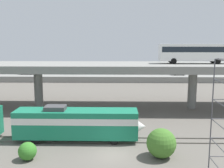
{
  "coord_description": "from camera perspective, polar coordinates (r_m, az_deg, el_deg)",
  "views": [
    {
      "loc": [
        0.56,
        -25.91,
        11.52
      ],
      "look_at": [
        -0.47,
        18.19,
        4.55
      ],
      "focal_mm": 42.36,
      "sensor_mm": 36.0,
      "label": 1
    }
  ],
  "objects": [
    {
      "name": "parked_car_2",
      "position": [
        86.2,
        -12.74,
        2.74
      ],
      "size": [
        4.56,
        1.95,
        1.5
      ],
      "color": "#B7B7BC",
      "rests_on": "pier_parking_lot"
    },
    {
      "name": "parked_car_3",
      "position": [
        83.56,
        -8.56,
        2.67
      ],
      "size": [
        4.68,
        1.87,
        1.5
      ],
      "color": "#0C4C26",
      "rests_on": "pier_parking_lot"
    },
    {
      "name": "pier_parking_lot",
      "position": [
        81.61,
        0.93,
        1.47
      ],
      "size": [
        72.38,
        11.61,
        1.72
      ],
      "primitive_type": "cube",
      "color": "gray",
      "rests_on": "ground_plane"
    },
    {
      "name": "ground_plane",
      "position": [
        28.36,
        0.09,
        -14.98
      ],
      "size": [
        260.0,
        260.0,
        0.0
      ],
      "primitive_type": "plane",
      "color": "#605B54"
    },
    {
      "name": "parked_car_5",
      "position": [
        85.62,
        -17.78,
        2.49
      ],
      "size": [
        4.68,
        1.94,
        1.5
      ],
      "rotation": [
        0.0,
        0.0,
        3.14
      ],
      "color": "#B7B7BC",
      "rests_on": "pier_parking_lot"
    },
    {
      "name": "rail_strip_far",
      "position": [
        32.76,
        0.27,
        -11.49
      ],
      "size": [
        110.0,
        0.12,
        0.12
      ],
      "primitive_type": "cube",
      "color": "#59544C",
      "rests_on": "ground_plane"
    },
    {
      "name": "shrub_right",
      "position": [
        27.63,
        10.59,
        -12.45
      ],
      "size": [
        2.99,
        2.99,
        2.99
      ],
      "primitive_type": "sphere",
      "color": "#417428",
      "rests_on": "ground_plane"
    },
    {
      "name": "train_locomotive",
      "position": [
        31.61,
        -6.4,
        -8.24
      ],
      "size": [
        15.32,
        3.04,
        4.18
      ],
      "color": "#197A56",
      "rests_on": "ground_plane"
    },
    {
      "name": "rail_strip_near",
      "position": [
        31.31,
        0.22,
        -12.49
      ],
      "size": [
        110.0,
        0.12,
        0.12
      ],
      "primitive_type": "cube",
      "color": "#59544C",
      "rests_on": "ground_plane"
    },
    {
      "name": "parked_car_1",
      "position": [
        82.96,
        2.12,
        2.72
      ],
      "size": [
        4.11,
        1.89,
        1.5
      ],
      "color": "#515459",
      "rests_on": "pier_parking_lot"
    },
    {
      "name": "harbor_water",
      "position": [
        104.55,
        1.02,
        2.65
      ],
      "size": [
        140.0,
        36.0,
        0.01
      ],
      "primitive_type": "cube",
      "color": "navy",
      "rests_on": "ground_plane"
    },
    {
      "name": "transit_bus_on_overpass",
      "position": [
        48.31,
        17.32,
        6.68
      ],
      "size": [
        12.0,
        2.68,
        3.4
      ],
      "color": "silver",
      "rests_on": "highway_overpass"
    },
    {
      "name": "shrub_left",
      "position": [
        28.13,
        -17.78,
        -13.63
      ],
      "size": [
        1.81,
        1.81,
        1.81
      ],
      "primitive_type": "sphere",
      "color": "#347A27",
      "rests_on": "ground_plane"
    },
    {
      "name": "parked_car_0",
      "position": [
        84.19,
        9.9,
        2.68
      ],
      "size": [
        4.65,
        1.97,
        1.5
      ],
      "rotation": [
        0.0,
        0.0,
        3.14
      ],
      "color": "#9E998C",
      "rests_on": "pier_parking_lot"
    },
    {
      "name": "highway_overpass",
      "position": [
        46.13,
        0.63,
        3.45
      ],
      "size": [
        96.0,
        11.59,
        7.86
      ],
      "color": "gray",
      "rests_on": "ground_plane"
    },
    {
      "name": "parked_car_4",
      "position": [
        82.33,
        14.21,
        2.4
      ],
      "size": [
        4.01,
        1.85,
        1.5
      ],
      "rotation": [
        0.0,
        0.0,
        3.14
      ],
      "color": "#B7B7BC",
      "rests_on": "pier_parking_lot"
    }
  ]
}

